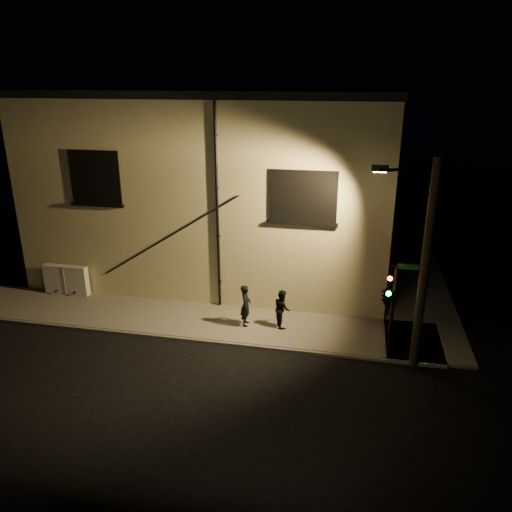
% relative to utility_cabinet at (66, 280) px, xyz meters
% --- Properties ---
extents(ground, '(90.00, 90.00, 0.00)m').
position_rel_utility_cabinet_xyz_m(ground, '(8.79, -2.70, -0.79)').
color(ground, black).
extents(sidewalk, '(21.00, 16.00, 0.12)m').
position_rel_utility_cabinet_xyz_m(sidewalk, '(10.02, 1.69, -0.73)').
color(sidewalk, slate).
rests_on(sidewalk, ground).
extents(building, '(16.20, 12.23, 8.80)m').
position_rel_utility_cabinet_xyz_m(building, '(5.79, 6.29, 3.62)').
color(building, beige).
rests_on(building, ground).
extents(utility_cabinet, '(2.03, 0.34, 1.34)m').
position_rel_utility_cabinet_xyz_m(utility_cabinet, '(0.00, 0.00, 0.00)').
color(utility_cabinet, silver).
rests_on(utility_cabinet, sidewalk).
extents(pedestrian_a, '(0.44, 0.63, 1.66)m').
position_rel_utility_cabinet_xyz_m(pedestrian_a, '(8.46, -1.28, 0.16)').
color(pedestrian_a, black).
rests_on(pedestrian_a, sidewalk).
extents(pedestrian_b, '(0.81, 0.89, 1.51)m').
position_rel_utility_cabinet_xyz_m(pedestrian_b, '(9.86, -1.10, 0.08)').
color(pedestrian_b, black).
rests_on(pedestrian_b, sidewalk).
extents(traffic_signal, '(1.22, 1.98, 3.38)m').
position_rel_utility_cabinet_xyz_m(traffic_signal, '(13.64, -2.47, 1.60)').
color(traffic_signal, black).
rests_on(traffic_signal, sidewalk).
extents(streetlamp_pole, '(2.02, 1.39, 7.08)m').
position_rel_utility_cabinet_xyz_m(streetlamp_pole, '(14.57, -2.70, 2.98)').
color(streetlamp_pole, black).
rests_on(streetlamp_pole, ground).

